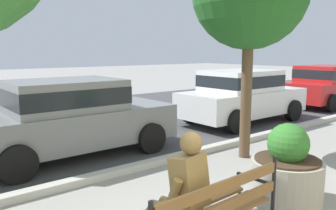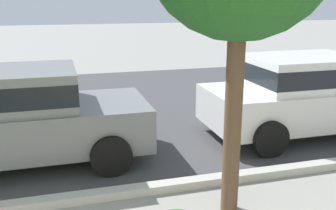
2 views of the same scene
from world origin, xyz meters
name	(u,v)px [view 2 (image 2 of 2)]	position (x,y,z in m)	size (l,w,h in m)	color
street_surface	(9,114)	(0.00, 7.50, 0.00)	(60.00, 9.00, 0.01)	#424244
parked_car_grey	(15,114)	(0.48, 4.46, 0.84)	(4.10, 1.93, 1.56)	slate
parked_car_white	(307,92)	(5.84, 4.46, 0.84)	(4.10, 1.93, 1.56)	silver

